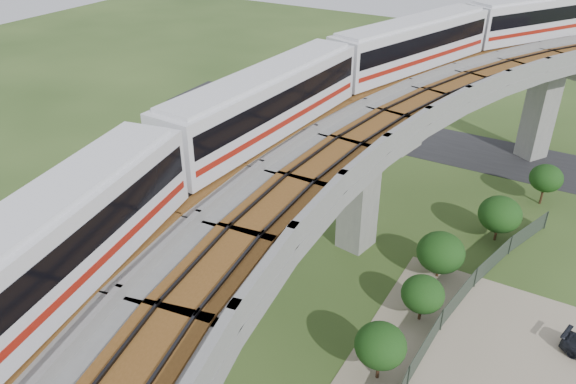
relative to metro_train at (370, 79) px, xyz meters
name	(u,v)px	position (x,y,z in m)	size (l,w,h in m)	color
ground	(267,329)	(-1.21, -10.13, -12.31)	(160.00, 160.00, 0.00)	#2E451B
asphalt_road	(429,142)	(-1.21, 19.87, -12.29)	(60.00, 8.00, 0.03)	#232326
viaduct	(333,214)	(2.63, -10.13, -3.26)	(19.58, 73.98, 11.40)	#99968E
metro_train	(370,79)	(0.00, 0.00, 0.00)	(16.32, 60.40, 3.64)	silver
tree_0	(546,178)	(10.15, 12.88, -10.02)	(2.53, 2.53, 3.37)	#382314
tree_1	(500,214)	(8.16, 5.83, -10.16)	(3.00, 3.00, 3.43)	#382314
tree_2	(441,252)	(5.84, -0.40, -10.39)	(3.06, 3.06, 3.22)	#382314
tree_3	(423,294)	(6.16, -4.92, -10.39)	(2.51, 2.51, 2.99)	#382314
tree_4	(381,346)	(5.69, -10.31, -10.01)	(2.66, 2.66, 3.44)	#382314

